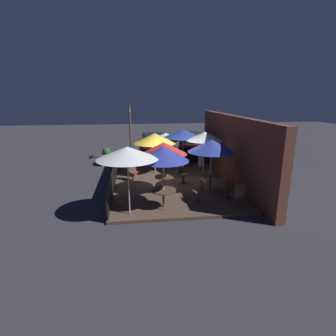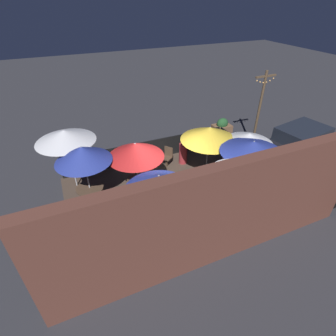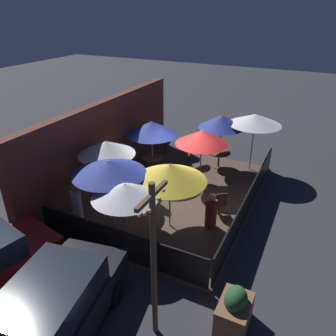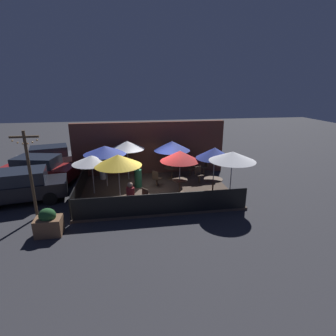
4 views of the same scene
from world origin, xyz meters
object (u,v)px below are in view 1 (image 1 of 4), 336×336
at_px(patio_umbrella_1, 212,146).
at_px(patio_umbrella_0, 163,154).
at_px(patio_umbrella_2, 164,148).
at_px(patio_umbrella_7, 183,134).
at_px(patio_umbrella_5, 205,136).
at_px(patron_1, 201,156).
at_px(patio_umbrella_3, 155,138).
at_px(parked_car_1, 191,144).
at_px(dining_table_1, 210,177).
at_px(light_post, 130,129).
at_px(parked_car_0, 156,145).
at_px(patio_chair_0, 238,195).
at_px(planter_box, 107,157).
at_px(patio_chair_2, 132,171).
at_px(patio_chair_4, 200,190).
at_px(patron_0, 133,166).
at_px(dining_table_2, 164,180).
at_px(patio_chair_3, 228,187).
at_px(patio_umbrella_6, 127,153).
at_px(patio_umbrella_4, 165,137).
at_px(parked_car_2, 225,143).
at_px(dining_table_0, 163,193).
at_px(patron_2, 180,167).

bearing_deg(patio_umbrella_1, patio_umbrella_0, -52.93).
relative_size(patio_umbrella_2, patio_umbrella_7, 0.98).
bearing_deg(patio_umbrella_5, patron_1, 171.01).
height_order(patio_umbrella_3, parked_car_1, patio_umbrella_3).
distance_m(patio_umbrella_3, dining_table_1, 4.02).
distance_m(patio_umbrella_7, light_post, 4.14).
relative_size(dining_table_1, parked_car_1, 0.20).
distance_m(patron_1, parked_car_0, 4.36).
distance_m(patio_chair_0, planter_box, 9.62).
height_order(patio_chair_2, patio_chair_4, patio_chair_4).
relative_size(patio_umbrella_1, patron_0, 1.87).
distance_m(patio_umbrella_7, dining_table_2, 4.36).
bearing_deg(dining_table_1, patio_umbrella_0, -52.93).
height_order(patio_chair_3, patron_0, patron_0).
distance_m(dining_table_1, patio_chair_3, 1.34).
bearing_deg(patio_umbrella_7, patron_0, -67.09).
distance_m(patio_umbrella_0, patio_umbrella_7, 5.80).
bearing_deg(planter_box, patio_umbrella_1, 42.21).
bearing_deg(dining_table_2, patio_chair_0, 50.35).
bearing_deg(patio_chair_2, planter_box, 164.74).
xyz_separation_m(patio_umbrella_6, light_post, (-8.74, 0.01, -0.25)).
height_order(patio_umbrella_4, parked_car_2, patio_umbrella_4).
distance_m(patio_umbrella_3, patron_0, 1.90).
relative_size(patio_umbrella_6, patio_chair_3, 2.63).
distance_m(patio_umbrella_0, patio_chair_2, 4.07).
relative_size(patio_chair_3, planter_box, 0.86).
xyz_separation_m(patio_umbrella_2, patio_umbrella_6, (2.14, -1.50, 0.28)).
bearing_deg(patio_umbrella_2, patio_umbrella_4, 172.27).
distance_m(patio_chair_3, patron_1, 5.37).
relative_size(dining_table_1, patio_chair_3, 0.96).
bearing_deg(dining_table_2, patio_chair_2, -142.21).
height_order(patio_umbrella_2, dining_table_0, patio_umbrella_2).
bearing_deg(patron_1, light_post, -125.14).
bearing_deg(patio_chair_2, patio_umbrella_7, 86.05).
xyz_separation_m(patio_umbrella_7, patio_chair_2, (1.98, -2.95, -1.56)).
bearing_deg(patio_umbrella_0, patron_2, 160.85).
bearing_deg(parked_car_0, patio_umbrella_5, 13.24).
relative_size(patron_1, parked_car_1, 0.30).
bearing_deg(patio_umbrella_6, patio_umbrella_0, 107.49).
height_order(patio_umbrella_1, patron_1, patio_umbrella_1).
height_order(patio_umbrella_5, patio_chair_0, patio_umbrella_5).
xyz_separation_m(patio_umbrella_6, patio_chair_2, (-3.95, 0.10, -1.77)).
xyz_separation_m(patio_umbrella_5, dining_table_2, (2.59, -2.50, -1.51)).
bearing_deg(patio_umbrella_0, patron_1, 153.16).
bearing_deg(patio_chair_4, parked_car_2, -127.77).
bearing_deg(planter_box, patio_umbrella_7, 67.28).
height_order(patron_0, parked_car_2, parked_car_2).
bearing_deg(light_post, dining_table_2, 12.74).
distance_m(patio_umbrella_3, light_post, 3.78).
xyz_separation_m(dining_table_0, parked_car_1, (-9.48, 3.13, 0.15)).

